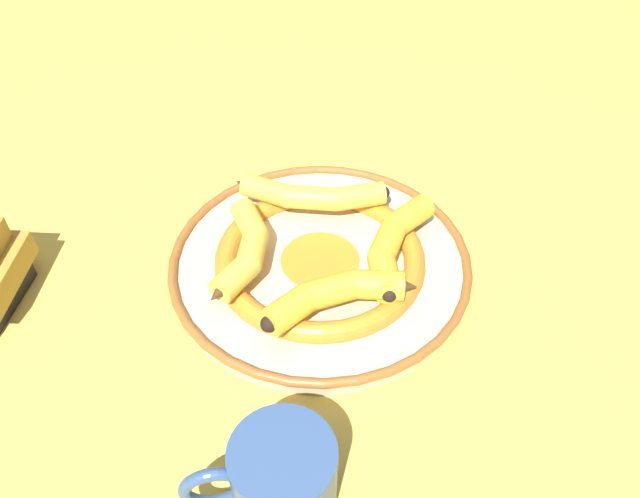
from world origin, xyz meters
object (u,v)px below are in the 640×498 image
banana_b (336,294)px  coffee_mug (280,476)px  banana_a (395,241)px  banana_c (246,250)px  banana_d (310,195)px  decorative_bowl (320,262)px

banana_b → coffee_mug: size_ratio=1.19×
coffee_mug → banana_b: bearing=-113.8°
banana_a → coffee_mug: coffee_mug is taller
banana_c → coffee_mug: size_ratio=1.21×
banana_c → banana_d: size_ratio=0.81×
banana_c → decorative_bowl: bearing=-74.0°
banana_a → banana_b: banana_b is taller
banana_a → banana_d: size_ratio=0.89×
banana_b → banana_d: banana_b is taller
banana_a → banana_c: banana_a is taller
banana_d → coffee_mug: 0.38m
decorative_bowl → banana_c: bearing=-159.3°
banana_b → banana_d: size_ratio=0.80×
banana_a → decorative_bowl: bearing=-69.8°
decorative_bowl → coffee_mug: coffee_mug is taller
decorative_bowl → banana_d: (-0.03, 0.08, 0.04)m
decorative_bowl → banana_d: banana_d is taller
banana_d → decorative_bowl: bearing=-75.7°
banana_c → coffee_mug: coffee_mug is taller
banana_a → coffee_mug: 0.32m
banana_b → decorative_bowl: bearing=-98.2°
decorative_bowl → banana_b: (0.03, -0.08, 0.04)m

